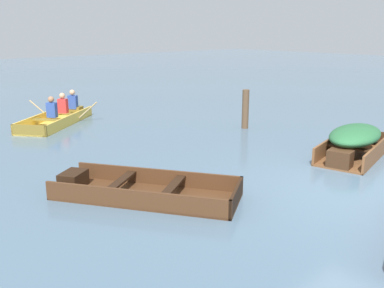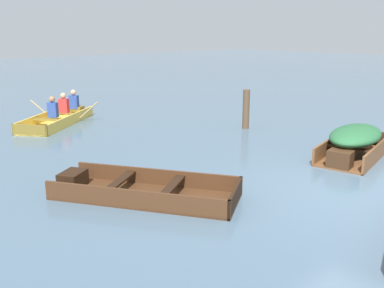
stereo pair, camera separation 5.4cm
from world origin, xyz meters
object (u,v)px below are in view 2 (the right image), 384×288
skiff_wooden_brown_near_moored (355,140)px  mooring_post (246,109)px  skiff_dark_varnish_mid_moored (138,190)px  rowboat_yellow_with_crew (60,116)px

skiff_wooden_brown_near_moored → mooring_post: bearing=83.8°
skiff_wooden_brown_near_moored → mooring_post: (0.39, 3.57, 0.15)m
skiff_dark_varnish_mid_moored → rowboat_yellow_with_crew: bearing=76.2°
skiff_wooden_brown_near_moored → skiff_dark_varnish_mid_moored: bearing=165.5°
rowboat_yellow_with_crew → mooring_post: bearing=-49.1°
skiff_wooden_brown_near_moored → rowboat_yellow_with_crew: 8.53m
skiff_dark_varnish_mid_moored → rowboat_yellow_with_crew: (1.61, 6.57, 0.09)m
mooring_post → skiff_wooden_brown_near_moored: bearing=-96.2°
skiff_wooden_brown_near_moored → rowboat_yellow_with_crew: size_ratio=0.85×
rowboat_yellow_with_crew → mooring_post: (3.71, -4.28, 0.36)m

